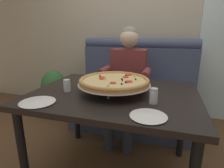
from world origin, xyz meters
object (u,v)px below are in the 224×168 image
diner_main (127,77)px  plate_near_right (37,101)px  potted_plant (54,92)px  booth_bench (134,96)px  dining_table (114,102)px  pizza (114,81)px  shaker_parmesan (67,86)px  shaker_pepper_flakes (154,97)px  plate_near_left (148,115)px

diner_main → plate_near_right: size_ratio=5.33×
diner_main → potted_plant: 1.14m
booth_bench → potted_plant: bearing=-173.6°
dining_table → pizza: bearing=-135.5°
pizza → shaker_parmesan: (-0.36, -0.08, -0.05)m
booth_bench → dining_table: size_ratio=1.20×
pizza → booth_bench: bearing=89.9°
pizza → shaker_parmesan: pizza is taller
shaker_parmesan → shaker_pepper_flakes: (0.68, -0.06, 0.00)m
pizza → potted_plant: size_ratio=0.80×
plate_near_left → diner_main: bearing=108.7°
dining_table → shaker_pepper_flakes: size_ratio=12.18×
dining_table → shaker_parmesan: (-0.37, -0.09, 0.13)m
booth_bench → pizza: size_ratio=2.72×
booth_bench → shaker_parmesan: booth_bench is taller
diner_main → potted_plant: diner_main is taller
dining_table → shaker_pepper_flakes: 0.37m
pizza → shaker_parmesan: bearing=-167.0°
shaker_parmesan → shaker_pepper_flakes: shaker_pepper_flakes is taller
booth_bench → plate_near_left: 1.41m
potted_plant → pizza: bearing=-36.4°
pizza → shaker_pepper_flakes: 0.35m
booth_bench → potted_plant: booth_bench is taller
dining_table → potted_plant: size_ratio=1.82×
plate_near_right → potted_plant: 1.44m
booth_bench → shaker_parmesan: (-0.37, -1.04, 0.40)m
dining_table → shaker_parmesan: bearing=-166.9°
plate_near_right → shaker_parmesan: bearing=76.6°
booth_bench → pizza: (-0.00, -0.96, 0.45)m
diner_main → shaker_parmesan: size_ratio=13.33×
booth_bench → potted_plant: size_ratio=2.19×
shaker_pepper_flakes → plate_near_right: 0.78m
dining_table → booth_bench: bearing=90.0°
shaker_pepper_flakes → plate_near_left: bearing=-92.4°
pizza → dining_table: bearing=44.5°
diner_main → plate_near_right: diner_main is taller
diner_main → shaker_parmesan: 0.84m
diner_main → dining_table: bearing=-85.8°
booth_bench → dining_table: booth_bench is taller
dining_table → plate_near_right: 0.57m
shaker_pepper_flakes → plate_near_left: shaker_pepper_flakes is taller
dining_table → shaker_parmesan: 0.40m
diner_main → shaker_parmesan: (-0.32, -0.78, 0.09)m
diner_main → pizza: (0.05, -0.69, 0.14)m
dining_table → shaker_parmesan: shaker_parmesan is taller
booth_bench → shaker_pepper_flakes: size_ratio=14.62×
dining_table → diner_main: (-0.05, 0.69, 0.04)m
plate_near_right → booth_bench: bearing=71.9°
dining_table → plate_near_left: bearing=-49.9°
pizza → potted_plant: pizza is taller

